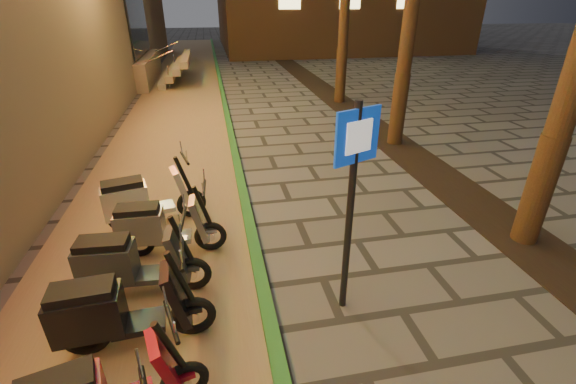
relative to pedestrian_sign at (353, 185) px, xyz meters
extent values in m
plane|color=#474442|center=(-0.11, -1.10, -1.77)|extent=(120.00, 120.00, 0.00)
cube|color=#8C7251|center=(-2.71, 8.90, -1.76)|extent=(3.40, 60.00, 0.01)
cube|color=#266727|center=(-1.01, 8.90, -1.72)|extent=(0.18, 60.00, 0.10)
cube|color=black|center=(3.49, 3.90, -1.76)|extent=(1.20, 40.00, 0.02)
cube|color=black|center=(-4.56, 16.90, 1.03)|extent=(0.08, 5.00, 3.00)
cube|color=gray|center=(-6.61, 16.90, -1.17)|extent=(5.00, 6.00, 1.20)
cube|color=gray|center=(-3.61, 16.90, -1.62)|extent=(0.35, 5.00, 0.30)
cube|color=gray|center=(-3.26, 16.90, -1.32)|extent=(0.35, 5.00, 0.30)
cube|color=gray|center=(-2.91, 16.90, -1.02)|extent=(0.35, 5.00, 0.30)
cube|color=gray|center=(-2.56, 16.90, -0.72)|extent=(0.35, 5.00, 0.30)
cylinder|color=silver|center=(-4.01, 14.90, -0.52)|extent=(2.09, 0.06, 0.81)
cylinder|color=silver|center=(-4.01, 18.90, -0.52)|extent=(2.09, 0.06, 0.81)
cylinder|color=#472D19|center=(3.49, 5.90, 1.08)|extent=(0.40, 0.40, 5.70)
cylinder|color=#472D19|center=(3.49, 10.90, 1.21)|extent=(0.40, 0.40, 5.95)
cylinder|color=black|center=(0.00, 0.01, -0.40)|extent=(0.09, 0.09, 2.73)
cube|color=#0D37B2|center=(0.00, -0.01, 0.58)|extent=(0.57, 0.26, 0.60)
cube|color=white|center=(0.01, -0.03, 0.58)|extent=(0.33, 0.15, 0.35)
torus|color=black|center=(-1.98, -0.98, -1.52)|extent=(0.51, 0.23, 0.50)
cylinder|color=silver|center=(-1.98, -0.98, -1.52)|extent=(0.15, 0.13, 0.13)
cube|color=maroon|center=(-2.11, -1.02, -1.19)|extent=(0.35, 0.44, 0.67)
cylinder|color=black|center=(-2.05, -1.00, -1.00)|extent=(0.27, 0.13, 0.71)
cylinder|color=black|center=(-2.00, -0.99, -0.69)|extent=(0.19, 0.55, 0.04)
cube|color=maroon|center=(-1.98, -0.98, -1.40)|extent=(0.24, 0.19, 0.06)
torus|color=black|center=(-3.09, -0.18, -1.49)|extent=(0.55, 0.14, 0.55)
cylinder|color=silver|center=(-3.09, -0.18, -1.49)|extent=(0.15, 0.11, 0.15)
torus|color=black|center=(-1.92, -0.11, -1.49)|extent=(0.55, 0.14, 0.55)
cylinder|color=silver|center=(-1.92, -0.11, -1.49)|extent=(0.15, 0.11, 0.15)
cube|color=black|center=(-2.51, -0.15, -1.45)|extent=(0.60, 0.39, 0.08)
cube|color=black|center=(-3.00, -0.18, -1.19)|extent=(0.76, 0.44, 0.52)
cube|color=black|center=(-3.00, -0.18, -0.88)|extent=(0.67, 0.37, 0.13)
cube|color=black|center=(-2.06, -0.12, -1.14)|extent=(0.30, 0.44, 0.74)
cylinder|color=black|center=(-1.99, -0.12, -0.93)|extent=(0.29, 0.09, 0.78)
cylinder|color=black|center=(-1.94, -0.11, -0.59)|extent=(0.08, 0.61, 0.05)
cube|color=black|center=(-1.92, -0.11, -1.37)|extent=(0.24, 0.16, 0.06)
torus|color=black|center=(-3.09, 0.78, -1.50)|extent=(0.54, 0.14, 0.53)
cylinder|color=silver|center=(-3.09, 0.78, -1.50)|extent=(0.15, 0.11, 0.14)
torus|color=black|center=(-1.95, 0.70, -1.50)|extent=(0.54, 0.14, 0.53)
cylinder|color=silver|center=(-1.95, 0.70, -1.50)|extent=(0.15, 0.11, 0.14)
cube|color=#292C2E|center=(-2.53, 0.74, -1.46)|extent=(0.58, 0.38, 0.08)
cube|color=#292C2E|center=(-3.01, 0.77, -1.20)|extent=(0.74, 0.43, 0.51)
cube|color=black|center=(-3.01, 0.77, -0.91)|extent=(0.65, 0.37, 0.12)
cube|color=#292C2E|center=(-2.09, 0.71, -1.15)|extent=(0.30, 0.43, 0.72)
cylinder|color=black|center=(-2.02, 0.71, -0.95)|extent=(0.28, 0.09, 0.76)
cylinder|color=black|center=(-1.97, 0.70, -0.62)|extent=(0.08, 0.59, 0.04)
cube|color=#292C2E|center=(-1.95, 0.70, -1.38)|extent=(0.23, 0.16, 0.06)
torus|color=black|center=(-2.79, 1.66, -1.51)|extent=(0.52, 0.12, 0.52)
cylinder|color=silver|center=(-2.79, 1.66, -1.51)|extent=(0.14, 0.10, 0.14)
torus|color=black|center=(-1.68, 1.62, -1.51)|extent=(0.52, 0.12, 0.52)
cylinder|color=silver|center=(-1.68, 1.62, -1.51)|extent=(0.14, 0.10, 0.14)
cube|color=gray|center=(-2.25, 1.64, -1.47)|extent=(0.56, 0.36, 0.08)
cube|color=gray|center=(-2.71, 1.66, -1.22)|extent=(0.71, 0.40, 0.50)
cube|color=black|center=(-2.71, 1.66, -0.93)|extent=(0.62, 0.34, 0.12)
cube|color=gray|center=(-1.82, 1.63, -1.17)|extent=(0.28, 0.41, 0.70)
cylinder|color=black|center=(-1.75, 1.63, -0.97)|extent=(0.27, 0.08, 0.73)
cylinder|color=black|center=(-1.70, 1.62, -0.66)|extent=(0.06, 0.58, 0.04)
cube|color=gray|center=(-1.68, 1.62, -1.39)|extent=(0.22, 0.15, 0.06)
torus|color=black|center=(-3.15, 2.50, -1.49)|extent=(0.55, 0.23, 0.55)
cylinder|color=silver|center=(-3.15, 2.50, -1.49)|extent=(0.17, 0.14, 0.15)
torus|color=black|center=(-2.01, 2.78, -1.49)|extent=(0.55, 0.23, 0.55)
cylinder|color=silver|center=(-2.01, 2.78, -1.49)|extent=(0.17, 0.14, 0.15)
cube|color=silver|center=(-2.59, 2.64, -1.45)|extent=(0.65, 0.49, 0.08)
cube|color=silver|center=(-3.07, 2.52, -1.19)|extent=(0.81, 0.57, 0.52)
cube|color=black|center=(-3.07, 2.52, -0.88)|extent=(0.71, 0.48, 0.13)
cube|color=silver|center=(-2.15, 2.75, -1.14)|extent=(0.37, 0.47, 0.74)
cylinder|color=black|center=(-2.08, 2.77, -0.93)|extent=(0.30, 0.14, 0.78)
cylinder|color=black|center=(-2.03, 2.78, -0.59)|extent=(0.19, 0.60, 0.05)
cube|color=silver|center=(-2.01, 2.78, -1.37)|extent=(0.26, 0.20, 0.06)
camera|label=1|loc=(-1.47, -3.69, 1.87)|focal=24.00mm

